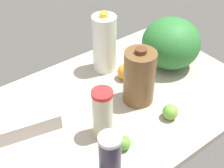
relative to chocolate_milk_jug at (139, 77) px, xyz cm
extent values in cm
cube|color=#B1A699|center=(-10.07, 4.64, -13.13)|extent=(120.00, 76.00, 3.00)
cylinder|color=brown|center=(0.00, 0.00, -0.12)|extent=(12.69, 12.69, 23.02)
cylinder|color=#59331E|center=(0.00, 0.00, 12.29)|extent=(4.44, 4.44, 1.80)
cylinder|color=#2F2A41|center=(-31.66, -22.54, -3.27)|extent=(7.05, 7.05, 16.71)
cylinder|color=silver|center=(-31.66, -22.54, 5.78)|extent=(7.26, 7.26, 1.40)
cylinder|color=beige|center=(-22.79, -6.56, -2.23)|extent=(7.34, 7.34, 18.79)
cylinder|color=red|center=(-22.79, -6.56, 7.86)|extent=(7.57, 7.57, 1.40)
cylinder|color=white|center=(2.13, 26.15, 1.77)|extent=(10.77, 10.77, 26.80)
cylinder|color=yellow|center=(2.13, 26.15, 16.07)|extent=(3.77, 3.77, 1.80)
cube|color=#BFB3AC|center=(-46.97, 13.57, -8.40)|extent=(31.95, 17.61, 6.44)
ellipsoid|color=#2C7632|center=(28.43, 10.22, 0.02)|extent=(27.01, 27.01, 23.29)
sphere|color=#60A835|center=(-21.26, -16.61, -8.99)|extent=(5.28, 5.28, 5.28)
sphere|color=orange|center=(4.75, 14.19, -8.03)|extent=(7.20, 7.20, 7.20)
sphere|color=#6EAF3D|center=(2.63, -15.90, -8.59)|extent=(6.06, 6.06, 6.06)
camera|label=1|loc=(-68.00, -71.05, 75.83)|focal=50.00mm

